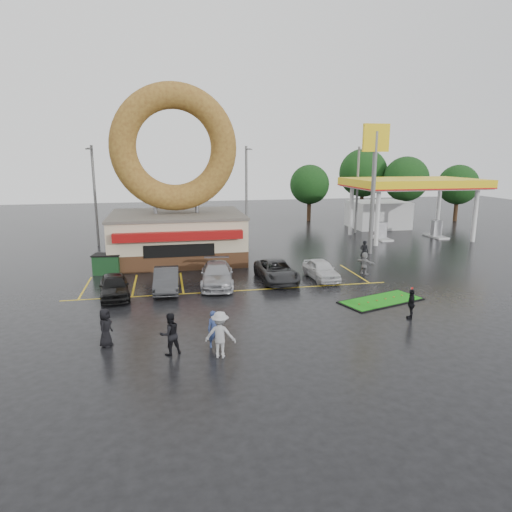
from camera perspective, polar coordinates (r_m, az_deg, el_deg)
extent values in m
plane|color=black|center=(24.84, -1.73, -6.63)|extent=(120.00, 120.00, 0.00)
cube|color=#472B19|center=(36.93, -9.72, 0.54)|extent=(10.00, 8.00, 1.20)
cube|color=beige|center=(36.62, -9.82, 3.22)|extent=(10.00, 8.00, 2.30)
cube|color=#59544C|center=(36.44, -9.90, 5.16)|extent=(10.20, 8.20, 0.20)
cube|color=maroon|center=(32.34, -9.61, 2.46)|extent=(9.00, 0.60, 0.60)
cylinder|color=slate|center=(36.36, -12.47, 6.15)|extent=(0.30, 0.30, 1.20)
cylinder|color=slate|center=(36.43, -7.41, 6.35)|extent=(0.30, 0.30, 1.20)
torus|color=brown|center=(36.16, -10.21, 13.20)|extent=(9.60, 2.00, 9.60)
cylinder|color=silver|center=(42.93, 14.92, 4.53)|extent=(0.40, 0.40, 5.00)
cylinder|color=silver|center=(48.17, 25.71, 4.55)|extent=(0.40, 0.40, 5.00)
cylinder|color=silver|center=(48.34, 11.81, 5.54)|extent=(0.40, 0.40, 5.00)
cylinder|color=silver|center=(53.05, 21.85, 5.51)|extent=(0.40, 0.40, 5.00)
cube|color=silver|center=(47.65, 18.98, 8.36)|extent=(12.00, 8.00, 0.50)
cube|color=yellow|center=(47.64, 19.01, 8.72)|extent=(12.30, 8.30, 0.70)
cube|color=#99999E|center=(46.70, 15.41, 3.13)|extent=(0.90, 0.60, 1.60)
cube|color=#99999E|center=(49.67, 21.63, 3.24)|extent=(0.90, 0.60, 1.60)
cube|color=silver|center=(54.15, 15.00, 5.04)|extent=(6.00, 5.00, 3.00)
cylinder|color=slate|center=(39.11, 14.41, 7.51)|extent=(0.36, 0.36, 10.00)
cube|color=yellow|center=(39.01, 14.78, 14.10)|extent=(2.20, 0.30, 2.20)
cylinder|color=slate|center=(43.73, -19.48, 7.02)|extent=(0.24, 0.24, 9.00)
cylinder|color=slate|center=(42.59, -20.08, 12.52)|extent=(0.12, 2.00, 0.12)
cube|color=slate|center=(41.60, -20.28, 12.46)|extent=(0.40, 0.18, 0.12)
cylinder|color=slate|center=(44.99, -1.21, 7.86)|extent=(0.24, 0.24, 9.00)
cylinder|color=slate|center=(43.86, -1.00, 13.23)|extent=(0.12, 2.00, 0.12)
cube|color=slate|center=(42.88, -0.75, 13.18)|extent=(0.40, 0.18, 0.12)
cylinder|color=slate|center=(49.46, 12.53, 7.99)|extent=(0.24, 0.24, 9.00)
cylinder|color=slate|center=(48.41, 13.26, 12.84)|extent=(0.12, 2.00, 0.12)
cube|color=slate|center=(47.50, 13.76, 12.77)|extent=(0.40, 0.18, 0.12)
cylinder|color=#332114|center=(61.33, 18.01, 5.62)|extent=(0.50, 0.50, 2.88)
sphere|color=black|center=(61.03, 18.24, 9.13)|extent=(5.60, 5.60, 5.60)
cylinder|color=#332114|center=(62.85, 23.68, 5.17)|extent=(0.50, 0.50, 2.52)
sphere|color=black|center=(62.57, 23.95, 8.16)|extent=(4.90, 4.90, 4.90)
cylinder|color=#332114|center=(63.07, 13.05, 6.25)|extent=(0.50, 0.50, 3.24)
sphere|color=black|center=(62.77, 13.25, 10.09)|extent=(6.30, 6.30, 6.30)
cylinder|color=#332114|center=(58.37, 6.63, 5.65)|extent=(0.50, 0.50, 2.52)
sphere|color=black|center=(58.08, 6.71, 8.88)|extent=(4.90, 4.90, 4.90)
imported|color=black|center=(27.84, -17.31, -3.60)|extent=(2.12, 4.21, 1.38)
imported|color=#303133|center=(28.42, -11.13, -2.92)|extent=(1.62, 4.26, 1.39)
imported|color=#949499|center=(29.09, -4.90, -2.32)|extent=(2.55, 5.15, 1.44)
imported|color=#29292B|center=(30.10, 2.57, -1.87)|extent=(2.30, 4.87, 1.35)
imported|color=silver|center=(30.81, 8.13, -1.68)|extent=(1.77, 3.94, 1.31)
imported|color=navy|center=(19.98, -5.26, -9.09)|extent=(0.64, 0.46, 1.61)
imported|color=black|center=(19.48, -10.71, -9.54)|extent=(1.06, 0.96, 1.80)
imported|color=#99999C|center=(18.92, -4.49, -9.76)|extent=(1.43, 1.08, 1.96)
imported|color=black|center=(20.99, -18.31, -8.49)|extent=(0.78, 0.96, 1.70)
imported|color=black|center=(24.47, 18.82, -5.71)|extent=(0.71, 0.98, 1.55)
imported|color=gray|center=(32.66, 13.41, -0.87)|extent=(1.09, 1.49, 1.56)
imported|color=black|center=(35.89, 13.37, 0.51)|extent=(0.78, 0.73, 1.78)
cube|color=#194120|center=(33.61, -18.07, -1.00)|extent=(1.96, 1.45, 1.30)
cube|color=black|center=(27.06, 15.37, -5.41)|extent=(5.26, 3.52, 0.06)
cube|color=#1B8516|center=(27.05, 15.37, -5.34)|extent=(4.99, 3.24, 0.03)
cylinder|color=silver|center=(28.16, 18.75, -4.28)|extent=(0.02, 0.02, 0.55)
cube|color=red|center=(28.13, 18.91, -3.84)|extent=(0.14, 0.01, 0.10)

